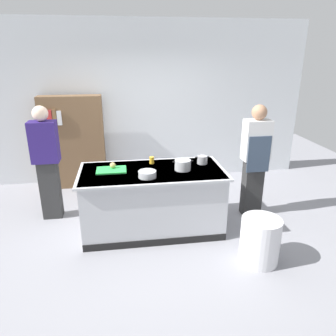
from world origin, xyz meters
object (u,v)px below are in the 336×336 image
object	(u,v)px
onion	(113,165)
person_chef	(255,159)
trash_bin	(260,240)
person_guest	(47,161)
bookshelf	(74,142)
juice_cup	(152,160)
stock_pot	(183,165)
mixing_bowl	(147,174)
sauce_pan	(202,160)

from	to	relation	value
onion	person_chef	xyz separation A→B (m)	(2.09, 0.11, -0.05)
trash_bin	person_guest	bearing A→B (deg)	150.20
trash_bin	person_chef	bearing A→B (deg)	72.45
onion	bookshelf	world-z (taller)	bookshelf
onion	juice_cup	size ratio (longest dim) A/B	0.80
juice_cup	person_guest	distance (m)	1.55
onion	trash_bin	xyz separation A→B (m)	(1.72, -1.07, -0.67)
stock_pot	mixing_bowl	size ratio (longest dim) A/B	1.24
juice_cup	trash_bin	size ratio (longest dim) A/B	0.17
person_guest	bookshelf	distance (m)	1.23
stock_pot	juice_cup	distance (m)	0.51
person_chef	sauce_pan	bearing A→B (deg)	105.82
stock_pot	person_guest	bearing A→B (deg)	161.80
trash_bin	onion	bearing A→B (deg)	148.20
onion	person_guest	world-z (taller)	person_guest
stock_pot	trash_bin	xyz separation A→B (m)	(0.78, -0.91, -0.68)
sauce_pan	person_guest	bearing A→B (deg)	169.43
person_guest	bookshelf	size ratio (longest dim) A/B	1.01
juice_cup	person_chef	xyz separation A→B (m)	(1.54, -0.06, -0.04)
bookshelf	person_guest	bearing A→B (deg)	-100.80
sauce_pan	person_chef	distance (m)	0.83
trash_bin	bookshelf	world-z (taller)	bookshelf
mixing_bowl	juice_cup	xyz separation A→B (m)	(0.11, 0.53, 0.01)
juice_cup	trash_bin	world-z (taller)	juice_cup
sauce_pan	stock_pot	bearing A→B (deg)	-147.11
mixing_bowl	juice_cup	bearing A→B (deg)	78.19
juice_cup	bookshelf	xyz separation A→B (m)	(-1.29, 1.51, -0.10)
sauce_pan	trash_bin	xyz separation A→B (m)	(0.45, -1.12, -0.67)
person_chef	person_guest	size ratio (longest dim) A/B	1.00
sauce_pan	juice_cup	world-z (taller)	sauce_pan
sauce_pan	person_guest	world-z (taller)	person_guest
sauce_pan	juice_cup	xyz separation A→B (m)	(-0.72, 0.11, -0.01)
juice_cup	sauce_pan	bearing A→B (deg)	-8.99
onion	sauce_pan	size ratio (longest dim) A/B	0.38
stock_pot	sauce_pan	world-z (taller)	stock_pot
stock_pot	person_chef	distance (m)	1.18
person_chef	person_guest	world-z (taller)	same
mixing_bowl	bookshelf	distance (m)	2.36
person_guest	juice_cup	bearing A→B (deg)	81.25
mixing_bowl	trash_bin	distance (m)	1.60
sauce_pan	juice_cup	distance (m)	0.73
person_chef	stock_pot	bearing A→B (deg)	114.98
sauce_pan	person_guest	distance (m)	2.28
mixing_bowl	bookshelf	world-z (taller)	bookshelf
trash_bin	stock_pot	bearing A→B (deg)	130.48
sauce_pan	mixing_bowl	xyz separation A→B (m)	(-0.83, -0.41, -0.02)
bookshelf	stock_pot	bearing A→B (deg)	-47.49
sauce_pan	trash_bin	bearing A→B (deg)	-68.07
trash_bin	mixing_bowl	bearing A→B (deg)	151.00
mixing_bowl	juice_cup	distance (m)	0.54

